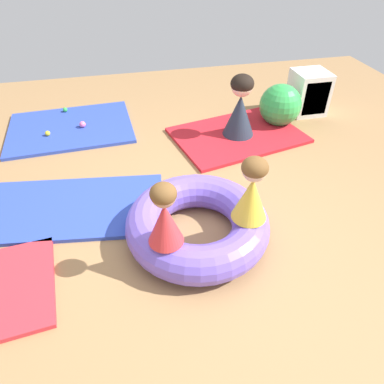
{
  "coord_description": "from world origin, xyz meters",
  "views": [
    {
      "loc": [
        -0.54,
        -2.13,
        2.17
      ],
      "look_at": [
        -0.03,
        0.11,
        0.33
      ],
      "focal_mm": 32.81,
      "sensor_mm": 36.0,
      "label": 1
    }
  ],
  "objects_px": {
    "adult_seated": "(240,106)",
    "play_ball_green": "(65,110)",
    "child_in_yellow": "(252,190)",
    "storage_cube": "(309,93)",
    "play_ball_blue": "(269,115)",
    "play_ball_pink": "(83,124)",
    "inflatable_cushion": "(197,224)",
    "play_ball_yellow": "(48,133)",
    "exercise_ball_large": "(280,105)",
    "child_in_red": "(165,215)"
  },
  "relations": [
    {
      "from": "play_ball_blue",
      "to": "storage_cube",
      "type": "xyz_separation_m",
      "value": [
        0.59,
        0.1,
        0.21
      ]
    },
    {
      "from": "child_in_red",
      "to": "play_ball_green",
      "type": "bearing_deg",
      "value": 23.06
    },
    {
      "from": "child_in_yellow",
      "to": "play_ball_pink",
      "type": "relative_size",
      "value": 6.85
    },
    {
      "from": "child_in_red",
      "to": "exercise_ball_large",
      "type": "height_order",
      "value": "child_in_red"
    },
    {
      "from": "child_in_red",
      "to": "adult_seated",
      "type": "relative_size",
      "value": 0.69
    },
    {
      "from": "play_ball_pink",
      "to": "play_ball_yellow",
      "type": "xyz_separation_m",
      "value": [
        -0.41,
        -0.13,
        -0.01
      ]
    },
    {
      "from": "child_in_red",
      "to": "play_ball_blue",
      "type": "relative_size",
      "value": 7.58
    },
    {
      "from": "adult_seated",
      "to": "play_ball_yellow",
      "type": "height_order",
      "value": "adult_seated"
    },
    {
      "from": "adult_seated",
      "to": "storage_cube",
      "type": "bearing_deg",
      "value": 53.79
    },
    {
      "from": "child_in_yellow",
      "to": "exercise_ball_large",
      "type": "relative_size",
      "value": 1.03
    },
    {
      "from": "child_in_red",
      "to": "child_in_yellow",
      "type": "bearing_deg",
      "value": -74.77
    },
    {
      "from": "inflatable_cushion",
      "to": "play_ball_yellow",
      "type": "bearing_deg",
      "value": 124.38
    },
    {
      "from": "adult_seated",
      "to": "exercise_ball_large",
      "type": "relative_size",
      "value": 1.41
    },
    {
      "from": "play_ball_blue",
      "to": "play_ball_green",
      "type": "bearing_deg",
      "value": 163.87
    },
    {
      "from": "exercise_ball_large",
      "to": "play_ball_green",
      "type": "bearing_deg",
      "value": 161.76
    },
    {
      "from": "adult_seated",
      "to": "play_ball_yellow",
      "type": "distance_m",
      "value": 2.35
    },
    {
      "from": "play_ball_pink",
      "to": "play_ball_green",
      "type": "bearing_deg",
      "value": 115.38
    },
    {
      "from": "play_ball_pink",
      "to": "play_ball_yellow",
      "type": "relative_size",
      "value": 1.29
    },
    {
      "from": "inflatable_cushion",
      "to": "child_in_red",
      "type": "xyz_separation_m",
      "value": [
        -0.3,
        -0.27,
        0.4
      ]
    },
    {
      "from": "child_in_red",
      "to": "play_ball_blue",
      "type": "bearing_deg",
      "value": -32.76
    },
    {
      "from": "play_ball_pink",
      "to": "play_ball_green",
      "type": "distance_m",
      "value": 0.56
    },
    {
      "from": "inflatable_cushion",
      "to": "play_ball_pink",
      "type": "xyz_separation_m",
      "value": [
        -0.98,
        2.16,
        -0.07
      ]
    },
    {
      "from": "play_ball_pink",
      "to": "play_ball_blue",
      "type": "height_order",
      "value": "play_ball_pink"
    },
    {
      "from": "play_ball_pink",
      "to": "play_ball_blue",
      "type": "xyz_separation_m",
      "value": [
        2.41,
        -0.26,
        -0.01
      ]
    },
    {
      "from": "child_in_red",
      "to": "exercise_ball_large",
      "type": "distance_m",
      "value": 2.74
    },
    {
      "from": "inflatable_cushion",
      "to": "play_ball_blue",
      "type": "xyz_separation_m",
      "value": [
        1.43,
        1.9,
        -0.08
      ]
    },
    {
      "from": "child_in_red",
      "to": "storage_cube",
      "type": "distance_m",
      "value": 3.26
    },
    {
      "from": "play_ball_green",
      "to": "exercise_ball_large",
      "type": "xyz_separation_m",
      "value": [
        2.72,
        -0.9,
        0.19
      ]
    },
    {
      "from": "adult_seated",
      "to": "play_ball_blue",
      "type": "xyz_separation_m",
      "value": [
        0.54,
        0.34,
        -0.33
      ]
    },
    {
      "from": "child_in_yellow",
      "to": "storage_cube",
      "type": "bearing_deg",
      "value": -135.93
    },
    {
      "from": "play_ball_yellow",
      "to": "child_in_yellow",
      "type": "bearing_deg",
      "value": -51.23
    },
    {
      "from": "adult_seated",
      "to": "play_ball_yellow",
      "type": "bearing_deg",
      "value": -158.78
    },
    {
      "from": "child_in_yellow",
      "to": "exercise_ball_large",
      "type": "height_order",
      "value": "child_in_yellow"
    },
    {
      "from": "play_ball_yellow",
      "to": "child_in_red",
      "type": "bearing_deg",
      "value": -64.67
    },
    {
      "from": "play_ball_yellow",
      "to": "storage_cube",
      "type": "bearing_deg",
      "value": -0.56
    },
    {
      "from": "play_ball_green",
      "to": "inflatable_cushion",
      "type": "bearing_deg",
      "value": -65.45
    },
    {
      "from": "adult_seated",
      "to": "play_ball_green",
      "type": "xyz_separation_m",
      "value": [
        -2.1,
        1.1,
        -0.33
      ]
    },
    {
      "from": "play_ball_green",
      "to": "play_ball_blue",
      "type": "distance_m",
      "value": 2.76
    },
    {
      "from": "child_in_yellow",
      "to": "exercise_ball_large",
      "type": "distance_m",
      "value": 2.26
    },
    {
      "from": "exercise_ball_large",
      "to": "storage_cube",
      "type": "bearing_deg",
      "value": 23.88
    },
    {
      "from": "play_ball_blue",
      "to": "play_ball_pink",
      "type": "bearing_deg",
      "value": 173.87
    },
    {
      "from": "adult_seated",
      "to": "storage_cube",
      "type": "distance_m",
      "value": 1.22
    },
    {
      "from": "inflatable_cushion",
      "to": "play_ball_pink",
      "type": "distance_m",
      "value": 2.37
    },
    {
      "from": "child_in_yellow",
      "to": "play_ball_green",
      "type": "relative_size",
      "value": 8.81
    },
    {
      "from": "exercise_ball_large",
      "to": "play_ball_blue",
      "type": "bearing_deg",
      "value": 119.45
    },
    {
      "from": "adult_seated",
      "to": "inflatable_cushion",
      "type": "bearing_deg",
      "value": -86.73
    },
    {
      "from": "child_in_red",
      "to": "storage_cube",
      "type": "bearing_deg",
      "value": -39.86
    },
    {
      "from": "inflatable_cushion",
      "to": "storage_cube",
      "type": "distance_m",
      "value": 2.84
    },
    {
      "from": "child_in_yellow",
      "to": "play_ball_pink",
      "type": "bearing_deg",
      "value": -68.43
    },
    {
      "from": "play_ball_pink",
      "to": "storage_cube",
      "type": "height_order",
      "value": "storage_cube"
    }
  ]
}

